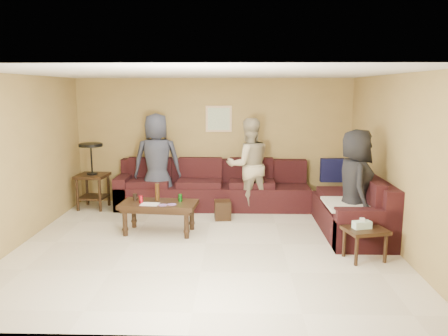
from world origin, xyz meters
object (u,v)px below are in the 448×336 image
end_table_left (92,175)px  person_right (355,185)px  side_table_right (365,232)px  sectional_sofa (256,198)px  coffee_table (159,207)px  waste_bin (223,210)px  person_left (157,162)px  person_middle (249,165)px

end_table_left → person_right: person_right is taller
side_table_right → person_right: (0.06, 0.81, 0.47)m
sectional_sofa → coffee_table: sectional_sofa is taller
coffee_table → waste_bin: 1.29m
sectional_sofa → coffee_table: 1.91m
end_table_left → person_right: 4.87m
person_right → end_table_left: bearing=72.5°
waste_bin → side_table_right: bearing=-42.7°
person_left → coffee_table: bearing=93.5°
side_table_right → person_left: person_left is taller
person_middle → end_table_left: bearing=-17.1°
end_table_left → side_table_right: (4.50, -2.49, -0.28)m
person_middle → person_right: bearing=119.7°
person_middle → person_right: person_middle is taller
sectional_sofa → person_left: bearing=167.5°
side_table_right → person_middle: (-1.50, 2.38, 0.50)m
sectional_sofa → end_table_left: 3.18m
person_left → person_middle: (1.74, -0.11, -0.04)m
coffee_table → person_left: (-0.27, 1.45, 0.50)m
waste_bin → coffee_table: bearing=-142.6°
coffee_table → person_middle: bearing=42.2°
waste_bin → person_left: 1.63m
coffee_table → waste_bin: (1.00, 0.77, -0.25)m
sectional_sofa → waste_bin: size_ratio=13.71×
side_table_right → waste_bin: bearing=137.3°
end_table_left → person_left: 1.29m
coffee_table → person_middle: (1.47, 1.33, 0.46)m
end_table_left → person_middle: bearing=-2.0°
end_table_left → person_left: (1.26, 0.01, 0.26)m
person_left → waste_bin: bearing=144.7°
coffee_table → end_table_left: 2.11m
coffee_table → end_table_left: size_ratio=0.99×
end_table_left → person_right: bearing=-20.2°
end_table_left → waste_bin: end_table_left is taller
coffee_table → side_table_right: 3.15m
side_table_right → person_left: (-3.24, 2.50, 0.54)m
waste_bin → person_right: (2.03, -1.01, 0.68)m
sectional_sofa → person_middle: 0.64m
side_table_right → waste_bin: 2.69m
coffee_table → waste_bin: bearing=37.4°
sectional_sofa → side_table_right: sectional_sofa is taller
person_middle → waste_bin: bearing=35.2°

